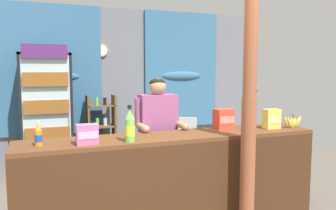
% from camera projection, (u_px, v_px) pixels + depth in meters
% --- Properties ---
extents(ground_plane, '(8.20, 8.20, 0.00)m').
position_uv_depth(ground_plane, '(148.00, 194.00, 4.33)').
color(ground_plane, '#665B51').
extents(back_wall_curtained, '(5.27, 0.22, 2.65)m').
position_uv_depth(back_wall_curtained, '(115.00, 82.00, 5.99)').
color(back_wall_curtained, slate).
rests_on(back_wall_curtained, ground).
extents(stall_counter, '(3.07, 0.54, 0.93)m').
position_uv_depth(stall_counter, '(179.00, 172.00, 3.36)').
color(stall_counter, brown).
rests_on(stall_counter, ground).
extents(timber_post, '(0.17, 0.14, 2.65)m').
position_uv_depth(timber_post, '(249.00, 103.00, 3.20)').
color(timber_post, '#995133').
rests_on(timber_post, ground).
extents(drink_fridge, '(0.74, 0.61, 1.95)m').
position_uv_depth(drink_fridge, '(46.00, 105.00, 5.10)').
color(drink_fridge, black).
rests_on(drink_fridge, ground).
extents(bottle_shelf_rack, '(0.48, 0.28, 1.16)m').
position_uv_depth(bottle_shelf_rack, '(101.00, 128.00, 5.66)').
color(bottle_shelf_rack, brown).
rests_on(bottle_shelf_rack, ground).
extents(plastic_lawn_chair, '(0.60, 0.60, 0.86)m').
position_uv_depth(plastic_lawn_chair, '(184.00, 139.00, 5.34)').
color(plastic_lawn_chair, silver).
rests_on(plastic_lawn_chair, ground).
extents(shopkeeper, '(0.53, 0.42, 1.49)m').
position_uv_depth(shopkeeper, '(158.00, 127.00, 3.85)').
color(shopkeeper, '#28282D').
rests_on(shopkeeper, ground).
extents(soda_bottle_lime_soda, '(0.09, 0.09, 0.34)m').
position_uv_depth(soda_bottle_lime_soda, '(130.00, 126.00, 3.07)').
color(soda_bottle_lime_soda, '#75C64C').
rests_on(soda_bottle_lime_soda, stall_counter).
extents(soda_bottle_orange_soda, '(0.06, 0.06, 0.22)m').
position_uv_depth(soda_bottle_orange_soda, '(38.00, 135.00, 2.91)').
color(soda_bottle_orange_soda, orange).
rests_on(soda_bottle_orange_soda, stall_counter).
extents(snack_box_crackers, '(0.19, 0.16, 0.22)m').
position_uv_depth(snack_box_crackers, '(224.00, 119.00, 3.75)').
color(snack_box_crackers, '#E5422D').
rests_on(snack_box_crackers, stall_counter).
extents(snack_box_instant_noodle, '(0.18, 0.11, 0.22)m').
position_uv_depth(snack_box_instant_noodle, '(272.00, 119.00, 3.78)').
color(snack_box_instant_noodle, '#EAD14C').
rests_on(snack_box_instant_noodle, stall_counter).
extents(snack_box_wafer, '(0.19, 0.11, 0.18)m').
position_uv_depth(snack_box_wafer, '(87.00, 134.00, 2.97)').
color(snack_box_wafer, '#B76699').
rests_on(snack_box_wafer, stall_counter).
extents(banana_bunch, '(0.27, 0.06, 0.16)m').
position_uv_depth(banana_bunch, '(293.00, 122.00, 3.86)').
color(banana_bunch, '#CCC14C').
rests_on(banana_bunch, stall_counter).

